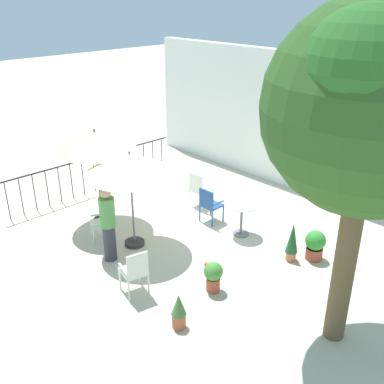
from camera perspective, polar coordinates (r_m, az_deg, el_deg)
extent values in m
plane|color=beige|center=(10.49, -2.29, -5.29)|extent=(60.00, 60.00, 0.00)
cube|color=white|center=(12.81, 12.31, 8.81)|extent=(10.19, 0.30, 3.73)
cube|color=black|center=(12.55, -12.56, 4.30)|extent=(0.03, 5.26, 0.03)
cylinder|color=black|center=(11.78, -22.45, -1.04)|extent=(0.02, 0.02, 1.00)
cylinder|color=black|center=(11.89, -20.91, -0.55)|extent=(0.02, 0.02, 1.00)
cylinder|color=black|center=(12.01, -19.41, -0.07)|extent=(0.02, 0.02, 1.00)
cylinder|color=black|center=(12.13, -17.93, 0.41)|extent=(0.02, 0.02, 1.00)
cylinder|color=black|center=(12.27, -16.49, 0.87)|extent=(0.02, 0.02, 1.00)
cylinder|color=black|center=(12.42, -15.08, 1.32)|extent=(0.02, 0.02, 1.00)
cylinder|color=black|center=(12.57, -13.70, 1.76)|extent=(0.02, 0.02, 1.00)
cylinder|color=black|center=(12.73, -12.36, 2.19)|extent=(0.02, 0.02, 1.00)
cylinder|color=black|center=(12.90, -11.05, 2.61)|extent=(0.02, 0.02, 1.00)
cylinder|color=black|center=(13.07, -9.77, 3.01)|extent=(0.02, 0.02, 1.00)
cylinder|color=black|center=(13.26, -8.52, 3.40)|extent=(0.02, 0.02, 1.00)
cylinder|color=black|center=(13.45, -7.31, 3.78)|extent=(0.02, 0.02, 1.00)
cylinder|color=black|center=(13.64, -6.14, 4.15)|extent=(0.02, 0.02, 1.00)
cylinder|color=black|center=(13.84, -4.99, 4.50)|extent=(0.02, 0.02, 1.00)
cylinder|color=black|center=(14.05, -3.88, 4.85)|extent=(0.02, 0.02, 1.00)
cylinder|color=brown|center=(7.28, 18.86, -8.65)|extent=(0.33, 0.33, 2.76)
sphere|color=#2B521E|center=(6.36, 21.80, 9.87)|extent=(2.91, 2.91, 2.91)
sphere|color=#254825|center=(6.96, 19.25, 12.62)|extent=(1.60, 1.60, 1.60)
sphere|color=#265D21|center=(5.61, 21.08, 14.35)|extent=(1.45, 1.45, 1.45)
cylinder|color=#2D2D2D|center=(10.12, -7.30, -6.43)|extent=(0.44, 0.44, 0.08)
cylinder|color=slate|center=(9.63, -7.62, -1.15)|extent=(0.04, 0.04, 2.14)
cone|color=beige|center=(9.30, -7.91, 3.58)|extent=(1.91, 1.91, 0.44)
sphere|color=slate|center=(9.22, -8.00, 5.04)|extent=(0.06, 0.06, 0.06)
cylinder|color=#2D2D2D|center=(11.20, -11.33, -3.51)|extent=(0.44, 0.44, 0.08)
cylinder|color=slate|center=(10.73, -11.81, 1.72)|extent=(0.04, 0.04, 2.29)
cone|color=beige|center=(10.42, -12.25, 6.44)|extent=(1.88, 1.88, 0.44)
sphere|color=slate|center=(10.34, -12.37, 7.74)|extent=(0.06, 0.06, 0.06)
cylinder|color=white|center=(10.17, 6.39, -1.69)|extent=(0.68, 0.68, 0.02)
cylinder|color=slate|center=(10.34, 6.29, -3.58)|extent=(0.06, 0.06, 0.73)
cylinder|color=slate|center=(10.51, 6.21, -5.26)|extent=(0.37, 0.37, 0.03)
cube|color=white|center=(11.64, 1.21, 0.27)|extent=(0.48, 0.52, 0.04)
cube|color=white|center=(11.38, 0.49, 1.14)|extent=(0.42, 0.07, 0.49)
cube|color=white|center=(11.48, 1.98, 0.54)|extent=(0.07, 0.44, 0.03)
cube|color=white|center=(11.72, 0.47, 1.08)|extent=(0.07, 0.44, 0.03)
cylinder|color=white|center=(11.78, 2.67, -0.67)|extent=(0.04, 0.04, 0.41)
cylinder|color=white|center=(12.01, 1.17, -0.12)|extent=(0.04, 0.04, 0.41)
cylinder|color=white|center=(11.46, 1.24, -1.38)|extent=(0.04, 0.04, 0.41)
cylinder|color=white|center=(11.71, -0.27, -0.80)|extent=(0.04, 0.04, 0.41)
cube|color=silver|center=(10.24, -11.41, -3.90)|extent=(0.60, 0.62, 0.04)
cube|color=silver|center=(10.14, -10.32, -2.40)|extent=(0.40, 0.21, 0.49)
cube|color=silver|center=(10.36, -11.64, -2.82)|extent=(0.21, 0.41, 0.03)
cube|color=silver|center=(10.00, -11.29, -3.81)|extent=(0.21, 0.41, 0.03)
cylinder|color=silver|center=(10.50, -12.67, -4.64)|extent=(0.04, 0.04, 0.40)
cylinder|color=silver|center=(10.15, -12.37, -5.69)|extent=(0.04, 0.04, 0.40)
cylinder|color=silver|center=(10.54, -10.30, -4.29)|extent=(0.04, 0.04, 0.40)
cylinder|color=silver|center=(10.19, -9.91, -5.33)|extent=(0.04, 0.04, 0.40)
cube|color=#255095|center=(10.82, 2.52, -1.68)|extent=(0.46, 0.44, 0.04)
cube|color=#255095|center=(10.59, 1.83, -0.85)|extent=(0.43, 0.05, 0.44)
cube|color=#255095|center=(10.65, 3.34, -1.44)|extent=(0.05, 0.39, 0.03)
cube|color=#255095|center=(10.90, 1.74, -0.78)|extent=(0.05, 0.39, 0.03)
cylinder|color=#255095|center=(10.94, 4.00, -2.76)|extent=(0.04, 0.04, 0.42)
cylinder|color=#255095|center=(11.18, 2.41, -2.08)|extent=(0.04, 0.04, 0.42)
cylinder|color=#255095|center=(10.67, 2.59, -3.45)|extent=(0.04, 0.04, 0.42)
cylinder|color=#255095|center=(10.92, 1.00, -2.74)|extent=(0.04, 0.04, 0.42)
cube|color=silver|center=(8.44, -7.46, -9.97)|extent=(0.54, 0.52, 0.04)
cube|color=silver|center=(8.14, -6.95, -9.24)|extent=(0.13, 0.41, 0.46)
cube|color=silver|center=(8.43, -6.29, -8.94)|extent=(0.41, 0.13, 0.03)
cube|color=silver|center=(8.31, -8.75, -9.65)|extent=(0.41, 0.13, 0.03)
cylinder|color=silver|center=(8.80, -6.76, -10.22)|extent=(0.04, 0.04, 0.44)
cylinder|color=silver|center=(8.68, -9.16, -10.93)|extent=(0.04, 0.04, 0.44)
cylinder|color=silver|center=(8.48, -5.54, -11.65)|extent=(0.04, 0.04, 0.44)
cylinder|color=silver|center=(8.36, -8.02, -12.41)|extent=(0.04, 0.04, 0.44)
cylinder|color=#C96E4A|center=(9.70, 12.45, -7.92)|extent=(0.21, 0.21, 0.20)
cylinder|color=#382819|center=(9.66, 12.49, -7.48)|extent=(0.19, 0.19, 0.02)
cone|color=#205729|center=(9.48, 12.68, -5.72)|extent=(0.25, 0.25, 0.67)
cylinder|color=#AA5736|center=(7.80, -1.68, -16.01)|extent=(0.23, 0.23, 0.27)
cylinder|color=#382819|center=(7.72, -1.69, -15.30)|extent=(0.20, 0.20, 0.02)
cone|color=#48743A|center=(7.59, -1.71, -14.13)|extent=(0.26, 0.26, 0.38)
cylinder|color=#AA4832|center=(8.59, 2.70, -11.65)|extent=(0.26, 0.26, 0.28)
cylinder|color=#382819|center=(8.52, 2.71, -10.94)|extent=(0.23, 0.23, 0.02)
sphere|color=#448C36|center=(8.42, 2.74, -10.03)|extent=(0.36, 0.36, 0.36)
sphere|color=#DE4A2F|center=(8.43, 1.91, -9.26)|extent=(0.11, 0.11, 0.11)
sphere|color=#DE4A2F|center=(8.50, 2.58, -9.57)|extent=(0.08, 0.08, 0.08)
sphere|color=#DE4A2F|center=(8.49, 1.95, -10.09)|extent=(0.11, 0.11, 0.11)
cylinder|color=#A34A33|center=(9.84, 15.25, -7.53)|extent=(0.35, 0.35, 0.26)
cylinder|color=#382819|center=(9.78, 15.33, -6.93)|extent=(0.31, 0.31, 0.02)
sphere|color=#328E30|center=(9.68, 15.45, -5.96)|extent=(0.43, 0.43, 0.43)
cylinder|color=#33333D|center=(9.51, -10.42, -6.35)|extent=(0.26, 0.26, 0.79)
cylinder|color=#54954A|center=(9.17, -10.75, -2.54)|extent=(0.36, 0.36, 0.63)
sphere|color=tan|center=(8.99, -10.95, -0.16)|extent=(0.21, 0.21, 0.21)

